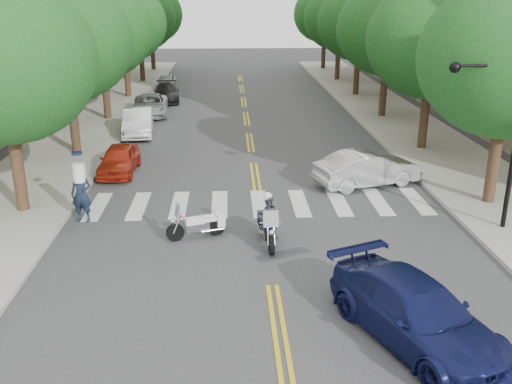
{
  "coord_description": "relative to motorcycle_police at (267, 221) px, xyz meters",
  "views": [
    {
      "loc": [
        -1.14,
        -14.12,
        7.79
      ],
      "look_at": [
        -0.25,
        4.21,
        1.3
      ],
      "focal_mm": 40.0,
      "sensor_mm": 36.0,
      "label": 1
    }
  ],
  "objects": [
    {
      "name": "parked_car_a",
      "position": [
        -6.14,
        7.9,
        -0.15
      ],
      "size": [
        1.58,
        3.78,
        1.28
      ],
      "primitive_type": "imported",
      "rotation": [
        0.0,
        0.0,
        -0.02
      ],
      "color": "#AB2512",
      "rests_on": "ground"
    },
    {
      "name": "tree_l_1",
      "position": [
        -8.85,
        11.13,
        4.77
      ],
      "size": [
        6.4,
        6.4,
        8.45
      ],
      "color": "#382316",
      "rests_on": "ground"
    },
    {
      "name": "parked_car_e",
      "position": [
        -6.35,
        31.13,
        -0.17
      ],
      "size": [
        1.57,
        3.66,
        1.23
      ],
      "primitive_type": "imported",
      "rotation": [
        0.0,
        0.0,
        -0.03
      ],
      "color": "#A2A2A7",
      "rests_on": "ground"
    },
    {
      "name": "parked_car_b",
      "position": [
        -6.35,
        15.13,
        -0.04
      ],
      "size": [
        2.05,
        4.68,
        1.49
      ],
      "primitive_type": "imported",
      "rotation": [
        0.0,
        0.0,
        0.1
      ],
      "color": "white",
      "rests_on": "ground"
    },
    {
      "name": "tree_l_3",
      "position": [
        -8.85,
        27.13,
        4.77
      ],
      "size": [
        6.4,
        6.4,
        8.45
      ],
      "color": "#382316",
      "rests_on": "ground"
    },
    {
      "name": "officer_standing",
      "position": [
        -6.43,
        2.18,
        0.24
      ],
      "size": [
        0.83,
        0.63,
        2.07
      ],
      "primitive_type": "imported",
      "rotation": [
        0.0,
        0.0,
        -0.19
      ],
      "color": "#152031",
      "rests_on": "ground"
    },
    {
      "name": "traffic_signal_pole",
      "position": [
        7.67,
        0.62,
        2.93
      ],
      "size": [
        2.82,
        0.42,
        6.0
      ],
      "color": "black",
      "rests_on": "ground"
    },
    {
      "name": "parked_car_c",
      "position": [
        -6.35,
        20.63,
        -0.12
      ],
      "size": [
        2.64,
        5.01,
        1.34
      ],
      "primitive_type": "imported",
      "rotation": [
        0.0,
        0.0,
        0.09
      ],
      "color": "#999CA0",
      "rests_on": "ground"
    },
    {
      "name": "sedan_blue",
      "position": [
        3.07,
        -5.67,
        -0.05
      ],
      "size": [
        3.87,
        5.5,
        1.48
      ],
      "primitive_type": "imported",
      "rotation": [
        0.0,
        0.0,
        0.4
      ],
      "color": "#101544",
      "rests_on": "ground"
    },
    {
      "name": "tree_r_2",
      "position": [
        8.75,
        19.13,
        4.77
      ],
      "size": [
        6.4,
        6.4,
        8.45
      ],
      "color": "#382316",
      "rests_on": "ground"
    },
    {
      "name": "motorcycle_parked",
      "position": [
        -2.17,
        0.58,
        -0.34
      ],
      "size": [
        1.96,
        0.91,
        1.3
      ],
      "rotation": [
        0.0,
        0.0,
        1.89
      ],
      "color": "black",
      "rests_on": "ground"
    },
    {
      "name": "tree_r_5",
      "position": [
        8.75,
        43.13,
        4.77
      ],
      "size": [
        6.4,
        6.4,
        8.45
      ],
      "color": "#382316",
      "rests_on": "ground"
    },
    {
      "name": "tree_r_1",
      "position": [
        8.75,
        11.13,
        4.77
      ],
      "size": [
        6.4,
        6.4,
        8.45
      ],
      "color": "#382316",
      "rests_on": "ground"
    },
    {
      "name": "parked_car_d",
      "position": [
        -5.76,
        25.63,
        -0.14
      ],
      "size": [
        2.23,
        4.64,
        1.3
      ],
      "primitive_type": "imported",
      "rotation": [
        0.0,
        0.0,
        0.09
      ],
      "color": "black",
      "rests_on": "ground"
    },
    {
      "name": "tree_r_0",
      "position": [
        8.75,
        3.13,
        4.77
      ],
      "size": [
        6.4,
        6.4,
        8.45
      ],
      "color": "#382316",
      "rests_on": "ground"
    },
    {
      "name": "sidewalk_right",
      "position": [
        9.45,
        19.13,
        -0.71
      ],
      "size": [
        5.0,
        60.0,
        0.15
      ],
      "primitive_type": "cube",
      "color": "#9E9991",
      "rests_on": "ground"
    },
    {
      "name": "tree_r_3",
      "position": [
        8.75,
        27.13,
        4.77
      ],
      "size": [
        6.4,
        6.4,
        8.45
      ],
      "color": "#382316",
      "rests_on": "ground"
    },
    {
      "name": "ground",
      "position": [
        -0.05,
        -2.87,
        -0.79
      ],
      "size": [
        140.0,
        140.0,
        0.0
      ],
      "primitive_type": "plane",
      "color": "#38383A",
      "rests_on": "ground"
    },
    {
      "name": "tree_l_5",
      "position": [
        -8.85,
        43.13,
        4.77
      ],
      "size": [
        6.4,
        6.4,
        8.45
      ],
      "color": "#382316",
      "rests_on": "ground"
    },
    {
      "name": "convertible",
      "position": [
        4.6,
        5.63,
        -0.05
      ],
      "size": [
        4.76,
        2.91,
        1.48
      ],
      "primitive_type": "imported",
      "rotation": [
        0.0,
        0.0,
        1.89
      ],
      "color": "silver",
      "rests_on": "ground"
    },
    {
      "name": "tree_l_4",
      "position": [
        -8.85,
        35.13,
        4.77
      ],
      "size": [
        6.4,
        6.4,
        8.45
      ],
      "color": "#382316",
      "rests_on": "ground"
    },
    {
      "name": "sidewalk_left",
      "position": [
        -9.55,
        19.13,
        -0.71
      ],
      "size": [
        5.0,
        60.0,
        0.15
      ],
      "primitive_type": "cube",
      "color": "#9E9991",
      "rests_on": "ground"
    },
    {
      "name": "motorcycle_police",
      "position": [
        0.0,
        0.0,
        0.0
      ],
      "size": [
        0.77,
        2.19,
        1.77
      ],
      "rotation": [
        0.0,
        0.0,
        3.22
      ],
      "color": "black",
      "rests_on": "ground"
    },
    {
      "name": "tree_l_2",
      "position": [
        -8.85,
        19.13,
        4.77
      ],
      "size": [
        6.4,
        6.4,
        8.45
      ],
      "color": "#382316",
      "rests_on": "ground"
    },
    {
      "name": "tree_l_0",
      "position": [
        -8.85,
        3.13,
        4.77
      ],
      "size": [
        6.4,
        6.4,
        8.45
      ],
      "color": "#382316",
      "rests_on": "ground"
    },
    {
      "name": "tree_r_4",
      "position": [
        8.75,
        35.13,
        4.77
      ],
      "size": [
        6.4,
        6.4,
        8.45
      ],
      "color": "#382316",
      "rests_on": "ground"
    }
  ]
}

